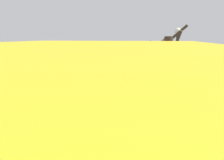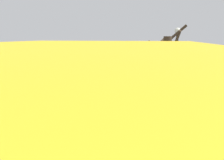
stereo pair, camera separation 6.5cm
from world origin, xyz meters
The scene contains 12 objects.
ground_plane centered at (0.00, 0.00, 0.00)m, with size 90.00×90.00×0.00m, color #5B5B5E.
slush_patch_near_cluster centered at (1.06, 6.97, 0.00)m, with size 2.10×2.10×0.01m, color silver.
slush_patch_under_van centered at (2.87, -2.67, 0.00)m, with size 2.41×2.41×0.01m, color #ADAFB5.
slush_patch_mid_street centered at (-1.99, 1.97, 0.00)m, with size 2.19×2.19×0.01m, color #ADAFB5.
slush_patch_far_side centered at (0.80, 7.06, 0.00)m, with size 2.47×2.47×0.01m, color silver.
cargo_van_parked_right centered at (3.71, -1.53, 1.18)m, with size 2.36×5.42×2.60m.
shopping_cart_vendor centered at (-0.23, -0.05, 0.57)m, with size 0.81×0.96×1.04m.
hand_dolly_boxes centered at (0.58, -0.27, 0.56)m, with size 0.56×0.74×1.32m.
pedestrian_pink_side centered at (-1.35, 1.01, 1.57)m, with size 1.04×1.04×2.15m.
pedestrian_black_side centered at (0.64, 0.55, 1.58)m, with size 1.04×1.04×2.15m.
bare_tree_near centered at (-2.50, 5.76, 1.90)m, with size 1.21×1.19×3.81m.
street_lamp centered at (-3.20, 1.70, 2.37)m, with size 0.28×0.28×3.86m.
Camera 1 is at (-2.04, 12.25, 3.44)m, focal length 34.31 mm.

